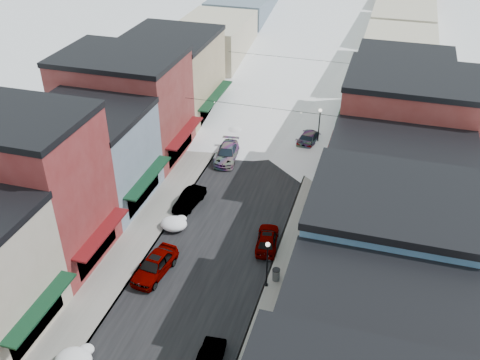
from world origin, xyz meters
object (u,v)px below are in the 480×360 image
Objects in this scene: trash_can at (276,274)px; streetlamp_near at (267,259)px; car_silver_sedan at (155,265)px; car_dark_hatch at (189,199)px.

trash_can is 2.29m from streetlamp_near.
streetlamp_near reaches higher than car_silver_sedan.
streetlamp_near is at bearing -34.30° from car_dark_hatch.
car_silver_sedan is at bearing -77.93° from car_dark_hatch.
car_silver_sedan is 8.97m from streetlamp_near.
car_dark_hatch is 1.01× the size of streetlamp_near.
streetlamp_near reaches higher than car_dark_hatch.
streetlamp_near is (8.70, 1.00, 1.93)m from car_silver_sedan.
car_silver_sedan is 9.49m from car_dark_hatch.
streetlamp_near is (9.45, -8.46, 2.07)m from car_dark_hatch.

